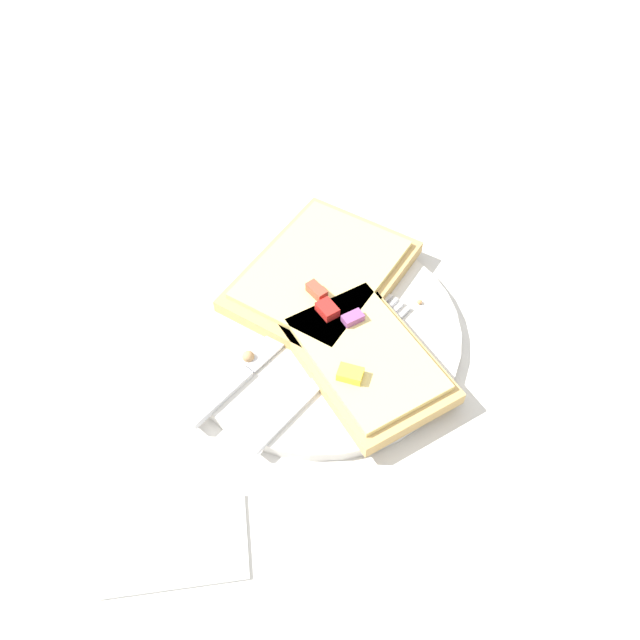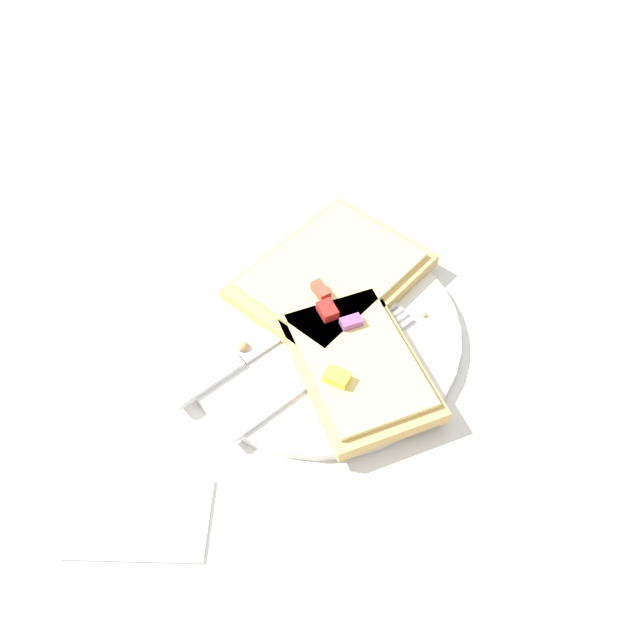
{
  "view_description": "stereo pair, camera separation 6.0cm",
  "coord_description": "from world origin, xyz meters",
  "px_view_note": "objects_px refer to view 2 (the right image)",
  "views": [
    {
      "loc": [
        -0.05,
        -0.37,
        0.49
      ],
      "look_at": [
        0.0,
        0.0,
        0.02
      ],
      "focal_mm": 35.0,
      "sensor_mm": 36.0,
      "label": 1
    },
    {
      "loc": [
        0.01,
        -0.37,
        0.49
      ],
      "look_at": [
        0.0,
        0.0,
        0.02
      ],
      "focal_mm": 35.0,
      "sensor_mm": 36.0,
      "label": 2
    }
  ],
  "objects_px": {
    "fork": "(333,363)",
    "pizza_slice_main": "(332,275)",
    "knife": "(247,355)",
    "pizza_slice_corner": "(357,363)",
    "napkin": "(139,518)",
    "plate": "(320,330)"
  },
  "relations": [
    {
      "from": "fork",
      "to": "pizza_slice_main",
      "type": "distance_m",
      "value": 0.1
    },
    {
      "from": "knife",
      "to": "pizza_slice_corner",
      "type": "distance_m",
      "value": 0.1
    },
    {
      "from": "knife",
      "to": "pizza_slice_corner",
      "type": "xyz_separation_m",
      "value": [
        0.1,
        -0.01,
        0.01
      ]
    },
    {
      "from": "fork",
      "to": "napkin",
      "type": "relative_size",
      "value": 1.53
    },
    {
      "from": "plate",
      "to": "napkin",
      "type": "height_order",
      "value": "plate"
    },
    {
      "from": "plate",
      "to": "pizza_slice_corner",
      "type": "relative_size",
      "value": 1.46
    },
    {
      "from": "plate",
      "to": "fork",
      "type": "xyz_separation_m",
      "value": [
        0.01,
        -0.04,
        0.01
      ]
    },
    {
      "from": "fork",
      "to": "pizza_slice_corner",
      "type": "xyz_separation_m",
      "value": [
        0.02,
        -0.01,
        0.01
      ]
    },
    {
      "from": "plate",
      "to": "pizza_slice_corner",
      "type": "xyz_separation_m",
      "value": [
        0.04,
        -0.05,
        0.02
      ]
    },
    {
      "from": "pizza_slice_corner",
      "to": "napkin",
      "type": "relative_size",
      "value": 1.68
    },
    {
      "from": "knife",
      "to": "napkin",
      "type": "height_order",
      "value": "knife"
    },
    {
      "from": "fork",
      "to": "pizza_slice_main",
      "type": "relative_size",
      "value": 0.75
    },
    {
      "from": "pizza_slice_main",
      "to": "pizza_slice_corner",
      "type": "bearing_deg",
      "value": 52.62
    },
    {
      "from": "fork",
      "to": "knife",
      "type": "relative_size",
      "value": 1.12
    },
    {
      "from": "plate",
      "to": "pizza_slice_main",
      "type": "height_order",
      "value": "pizza_slice_main"
    },
    {
      "from": "knife",
      "to": "pizza_slice_corner",
      "type": "bearing_deg",
      "value": -48.76
    },
    {
      "from": "knife",
      "to": "napkin",
      "type": "xyz_separation_m",
      "value": [
        -0.07,
        -0.15,
        -0.01
      ]
    },
    {
      "from": "fork",
      "to": "knife",
      "type": "height_order",
      "value": "knife"
    },
    {
      "from": "pizza_slice_main",
      "to": "pizza_slice_corner",
      "type": "distance_m",
      "value": 0.11
    },
    {
      "from": "plate",
      "to": "knife",
      "type": "xyz_separation_m",
      "value": [
        -0.07,
        -0.04,
        0.01
      ]
    },
    {
      "from": "pizza_slice_corner",
      "to": "napkin",
      "type": "xyz_separation_m",
      "value": [
        -0.17,
        -0.14,
        -0.02
      ]
    },
    {
      "from": "knife",
      "to": "plate",
      "type": "bearing_deg",
      "value": -13.15
    }
  ]
}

